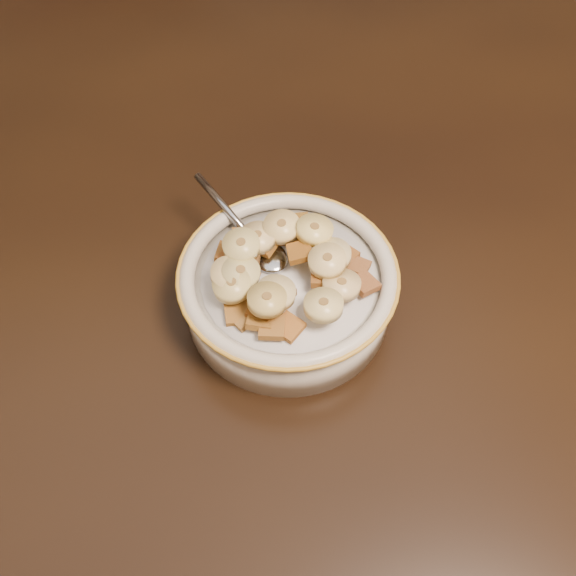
{
  "coord_description": "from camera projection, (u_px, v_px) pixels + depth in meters",
  "views": [
    {
      "loc": [
        0.15,
        -0.49,
        1.22
      ],
      "look_at": [
        0.2,
        -0.17,
        0.78
      ],
      "focal_mm": 40.0,
      "sensor_mm": 36.0,
      "label": 1
    }
  ],
  "objects": [
    {
      "name": "cereal_square_22",
      "position": [
        298.0,
        223.0,
        0.57
      ],
      "size": [
        0.02,
        0.02,
        0.01
      ],
      "primitive_type": "cube",
      "rotation": [
        -0.01,
        -0.07,
        1.52
      ],
      "color": "brown",
      "rests_on": "milk"
    },
    {
      "name": "cereal_square_7",
      "position": [
        272.0,
        235.0,
        0.55
      ],
      "size": [
        0.02,
        0.02,
        0.01
      ],
      "primitive_type": "cube",
      "rotation": [
        0.01,
        0.03,
        1.46
      ],
      "color": "olive",
      "rests_on": "milk"
    },
    {
      "name": "cereal_square_29",
      "position": [
        307.0,
        232.0,
        0.55
      ],
      "size": [
        0.03,
        0.03,
        0.01
      ],
      "primitive_type": "cube",
      "rotation": [
        -0.24,
        0.18,
        2.74
      ],
      "color": "brown",
      "rests_on": "milk"
    },
    {
      "name": "cereal_square_6",
      "position": [
        257.0,
        245.0,
        0.55
      ],
      "size": [
        0.03,
        0.03,
        0.01
      ],
      "primitive_type": "cube",
      "rotation": [
        -0.04,
        -0.13,
        0.36
      ],
      "color": "olive",
      "rests_on": "milk"
    },
    {
      "name": "cereal_square_14",
      "position": [
        323.0,
        277.0,
        0.52
      ],
      "size": [
        0.02,
        0.02,
        0.01
      ],
      "primitive_type": "cube",
      "rotation": [
        0.13,
        0.04,
        2.96
      ],
      "color": "brown",
      "rests_on": "milk"
    },
    {
      "name": "banana_slice_5",
      "position": [
        323.0,
        305.0,
        0.49
      ],
      "size": [
        0.04,
        0.04,
        0.01
      ],
      "primitive_type": "cylinder",
      "rotation": [
        -0.11,
        0.04,
        0.29
      ],
      "color": "#FCF1A7",
      "rests_on": "milk"
    },
    {
      "name": "banana_slice_0",
      "position": [
        341.0,
        285.0,
        0.51
      ],
      "size": [
        0.04,
        0.04,
        0.02
      ],
      "primitive_type": "cylinder",
      "rotation": [
        0.1,
        0.12,
        1.92
      ],
      "color": "#C7B685",
      "rests_on": "milk"
    },
    {
      "name": "cereal_square_9",
      "position": [
        253.0,
        240.0,
        0.55
      ],
      "size": [
        0.02,
        0.02,
        0.01
      ],
      "primitive_type": "cube",
      "rotation": [
        0.04,
        -0.08,
        3.0
      ],
      "color": "brown",
      "rests_on": "milk"
    },
    {
      "name": "cereal_square_28",
      "position": [
        249.0,
        242.0,
        0.55
      ],
      "size": [
        0.02,
        0.02,
        0.01
      ],
      "primitive_type": "cube",
      "rotation": [
        -0.24,
        0.08,
        0.09
      ],
      "color": "brown",
      "rests_on": "milk"
    },
    {
      "name": "cereal_square_17",
      "position": [
        334.0,
        278.0,
        0.52
      ],
      "size": [
        0.03,
        0.03,
        0.01
      ],
      "primitive_type": "cube",
      "rotation": [
        -0.06,
        0.05,
        2.69
      ],
      "color": "olive",
      "rests_on": "milk"
    },
    {
      "name": "cereal_square_3",
      "position": [
        344.0,
        256.0,
        0.55
      ],
      "size": [
        0.03,
        0.03,
        0.01
      ],
      "primitive_type": "cube",
      "rotation": [
        -0.0,
        -0.07,
        0.7
      ],
      "color": "brown",
      "rests_on": "milk"
    },
    {
      "name": "cereal_square_15",
      "position": [
        296.0,
        229.0,
        0.56
      ],
      "size": [
        0.03,
        0.03,
        0.01
      ],
      "primitive_type": "cube",
      "rotation": [
        0.17,
        -0.16,
        0.8
      ],
      "color": "brown",
      "rests_on": "milk"
    },
    {
      "name": "cereal_square_16",
      "position": [
        265.0,
        245.0,
        0.54
      ],
      "size": [
        0.03,
        0.03,
        0.01
      ],
      "primitive_type": "cube",
      "rotation": [
        -0.19,
        -0.14,
        0.88
      ],
      "color": "#98591E",
      "rests_on": "milk"
    },
    {
      "name": "cereal_square_25",
      "position": [
        247.0,
        262.0,
        0.53
      ],
      "size": [
        0.02,
        0.02,
        0.01
      ],
      "primitive_type": "cube",
      "rotation": [
        0.06,
        0.03,
        2.88
      ],
      "color": "brown",
      "rests_on": "milk"
    },
    {
      "name": "cereal_square_21",
      "position": [
        328.0,
        292.0,
        0.52
      ],
      "size": [
        0.02,
        0.02,
        0.01
      ],
      "primitive_type": "cube",
      "rotation": [
        -0.24,
        0.1,
        1.51
      ],
      "color": "olive",
      "rests_on": "milk"
    },
    {
      "name": "floor",
      "position": [
        176.0,
        477.0,
        1.3
      ],
      "size": [
        4.0,
        4.5,
        0.1
      ],
      "primitive_type": "cube",
      "color": "#422816",
      "rests_on": "ground"
    },
    {
      "name": "cereal_square_0",
      "position": [
        244.0,
        238.0,
        0.55
      ],
      "size": [
        0.02,
        0.02,
        0.01
      ],
      "primitive_type": "cube",
      "rotation": [
        0.12,
        0.04,
        1.53
      ],
      "color": "brown",
      "rests_on": "milk"
    },
    {
      "name": "cereal_square_24",
      "position": [
        288.0,
        232.0,
        0.56
      ],
      "size": [
        0.03,
        0.03,
        0.01
      ],
      "primitive_type": "cube",
      "rotation": [
        0.25,
        0.14,
        0.52
      ],
      "color": "brown",
      "rests_on": "milk"
    },
    {
      "name": "banana_slice_10",
      "position": [
        230.0,
        274.0,
        0.52
      ],
      "size": [
        0.04,
        0.04,
        0.01
      ],
      "primitive_type": "cylinder",
      "rotation": [
        -0.02,
        -0.13,
        2.15
      ],
      "color": "beige",
      "rests_on": "milk"
    },
    {
      "name": "banana_slice_12",
      "position": [
        241.0,
        273.0,
        0.52
      ],
      "size": [
        0.04,
        0.04,
        0.01
      ],
      "primitive_type": "cylinder",
      "rotation": [
        -0.04,
        -0.1,
        2.9
      ],
      "color": "#CCC37A",
      "rests_on": "milk"
    },
    {
      "name": "cereal_square_26",
      "position": [
        272.0,
        328.0,
        0.5
      ],
      "size": [
        0.02,
        0.02,
        0.01
      ],
      "primitive_type": "cube",
      "rotation": [
        -0.02,
        0.03,
        1.37
      ],
      "color": "brown",
      "rests_on": "milk"
    },
    {
      "name": "cereal_square_18",
      "position": [
        260.0,
        320.0,
        0.5
      ],
      "size": [
        0.03,
        0.03,
        0.01
      ],
      "primitive_type": "cube",
      "rotation": [
        0.24,
        -0.08,
        2.85
      ],
      "color": "olive",
      "rests_on": "milk"
    },
    {
      "name": "banana_slice_4",
      "position": [
        282.0,
        227.0,
        0.54
      ],
      "size": [
        0.04,
        0.04,
        0.01
      ],
      "primitive_type": "cylinder",
      "rotation": [
        -0.01,
        -0.12,
        0.92
      ],
      "color": "beige",
      "rests_on": "milk"
    },
    {
      "name": "chair",
      "position": [
        106.0,
        59.0,
        1.22
      ],
      "size": [
        0.59,
        0.59,
        1.01
      ],
      "primitive_type": "cube",
      "rotation": [
        0.0,
        0.0,
        0.42
      ],
      "color": "#37190D",
      "rests_on": "floor"
    },
    {
      "name": "cereal_bowl",
      "position": [
        288.0,
        294.0,
        0.56
      ],
      "size": [
        0.18,
        0.18,
        0.04
      ],
      "primitive_type": "cylinder",
      "color": "beige",
      "rests_on": "table"
    },
    {
      "name": "cereal_square_23",
      "position": [
        364.0,
        284.0,
        0.52
      ],
      "size": [
        0.03,
        0.03,
        0.01
      ],
      "primitive_type": "cube",
      "rotation": [
        0.18,
        0.05,
        2.05
      ],
      "color": "brown",
      "rests_on": "milk"
    },
    {
      "name": "cereal_square_10",
      "position": [
        237.0,
        313.0,
        0.51
      ],
      "size": [
        0.02,
        0.02,
        0.01
      ],
      "primitive_type": "cube",
      "rotation": [
        0.15,
        0.05,
        0.01
      ],
      "color": "brown",
      "rests_on": "milk"
    },
    {
      "name": "cereal_square_4",
      "position": [
        340.0,
        279.0,
        0.52
      ],
      "size": [
        0.03,
        0.03,
        0.01
      ],
      "primitive_type": "cube",
      "rotation": [
        0.12,
        -0.18,
        2.35
      ],
      "color": "brown",
      "rests_on": "milk"
    },
    {
      "name": "cereal_square_5",
      "position": [
        261.0,
        311.0,
        0.51
      ],
      "size": [
        0.03,
        0.03,
        0.01
      ],
      "primitive_type": "cube",
      "rotation": [
        -0.05,
        0.15,
        1.05
      ],
      "color": "brown",
      "rests_on": "milk"
    },
    {
      "name": "milk",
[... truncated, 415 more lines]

